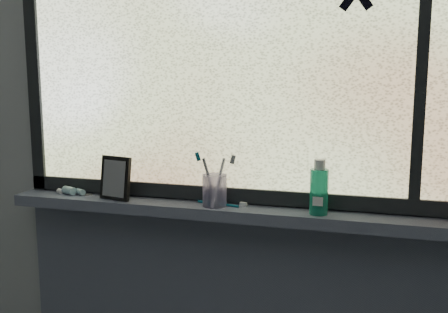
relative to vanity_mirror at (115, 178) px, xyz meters
name	(u,v)px	position (x,y,z in m)	size (l,w,h in m)	color
wall_back	(233,137)	(0.41, 0.10, 0.15)	(3.00, 0.01, 2.50)	#9EA3A8
windowsill	(227,212)	(0.41, 0.02, -0.10)	(1.62, 0.14, 0.04)	#51576C
window_pane	(232,55)	(0.41, 0.07, 0.43)	(1.50, 0.01, 1.00)	silver
frame_bottom	(231,194)	(0.41, 0.07, -0.05)	(1.60, 0.03, 0.05)	black
frame_left	(34,57)	(-0.36, 0.07, 0.43)	(0.05, 0.03, 1.10)	black
frame_mullion	(423,52)	(1.01, 0.07, 0.43)	(0.04, 0.03, 1.00)	black
vanity_mirror	(115,178)	(0.00, 0.00, 0.00)	(0.13, 0.06, 0.16)	black
toothpaste_tube	(73,191)	(-0.19, 0.02, -0.06)	(0.17, 0.03, 0.03)	white
toothbrush_cup	(215,190)	(0.37, 0.01, -0.02)	(0.08, 0.08, 0.11)	#B4A5DB
toothbrush_lying	(218,203)	(0.38, 0.02, -0.07)	(0.19, 0.02, 0.01)	#0C5C73
mouthwash_bottle	(319,187)	(0.72, 0.00, 0.01)	(0.06, 0.06, 0.15)	#21AE85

